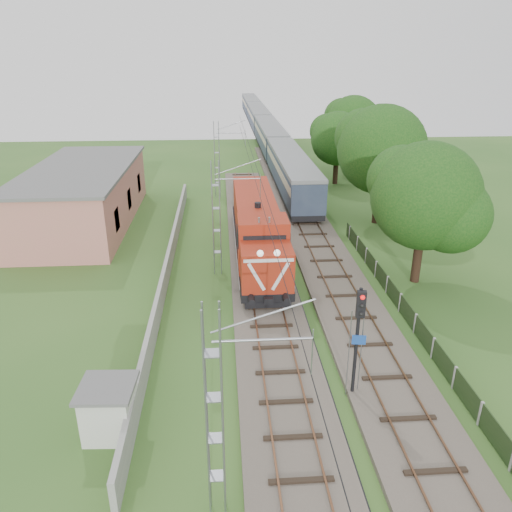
{
  "coord_description": "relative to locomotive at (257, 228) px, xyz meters",
  "views": [
    {
      "loc": [
        -2.58,
        -20.59,
        14.69
      ],
      "look_at": [
        -0.46,
        9.61,
        2.2
      ],
      "focal_mm": 35.0,
      "sensor_mm": 36.0,
      "label": 1
    }
  ],
  "objects": [
    {
      "name": "tree_a",
      "position": [
        10.58,
        -5.08,
        3.57
      ],
      "size": [
        7.36,
        7.01,
        9.54
      ],
      "color": "#321F14",
      "rests_on": "ground"
    },
    {
      "name": "coach_rake",
      "position": [
        5.0,
        54.02,
        0.25
      ],
      "size": [
        3.2,
        95.55,
        3.7
      ],
      "color": "black",
      "rests_on": "ground"
    },
    {
      "name": "tree_c",
      "position": [
        11.0,
        22.21,
        2.85
      ],
      "size": [
        6.47,
        6.16,
        8.39
      ],
      "color": "#321F14",
      "rests_on": "ground"
    },
    {
      "name": "boundary_wall",
      "position": [
        -6.5,
        -2.73,
        -1.63
      ],
      "size": [
        0.25,
        40.0,
        1.5
      ],
      "primitive_type": "cube",
      "color": "#9E9E99",
      "rests_on": "ground"
    },
    {
      "name": "locomotive",
      "position": [
        0.0,
        0.0,
        0.0
      ],
      "size": [
        3.23,
        18.47,
        4.69
      ],
      "color": "black",
      "rests_on": "ground"
    },
    {
      "name": "ground",
      "position": [
        0.0,
        -14.73,
        -2.38
      ],
      "size": [
        140.0,
        140.0,
        0.0
      ],
      "primitive_type": "plane",
      "color": "#2F5921",
      "rests_on": "ground"
    },
    {
      "name": "station_building",
      "position": [
        -15.0,
        9.27,
        0.25
      ],
      "size": [
        8.4,
        20.4,
        5.22
      ],
      "color": "#C16F67",
      "rests_on": "ground"
    },
    {
      "name": "fence",
      "position": [
        8.0,
        -11.73,
        -1.78
      ],
      "size": [
        0.12,
        32.0,
        1.2
      ],
      "color": "black",
      "rests_on": "ground"
    },
    {
      "name": "signal_post",
      "position": [
        3.12,
        -17.06,
        1.4
      ],
      "size": [
        0.61,
        0.47,
        5.51
      ],
      "color": "black",
      "rests_on": "ground"
    },
    {
      "name": "catenary",
      "position": [
        -2.95,
        -2.73,
        1.67
      ],
      "size": [
        3.31,
        70.0,
        8.0
      ],
      "color": "gray",
      "rests_on": "ground"
    },
    {
      "name": "tree_d",
      "position": [
        14.45,
        28.85,
        3.6
      ],
      "size": [
        7.4,
        7.05,
        9.59
      ],
      "color": "#321F14",
      "rests_on": "ground"
    },
    {
      "name": "tree_b",
      "position": [
        11.56,
        7.54,
        4.22
      ],
      "size": [
        8.16,
        7.77,
        10.58
      ],
      "color": "#321F14",
      "rests_on": "ground"
    },
    {
      "name": "track_side",
      "position": [
        5.0,
        5.27,
        -2.2
      ],
      "size": [
        4.2,
        80.0,
        0.45
      ],
      "color": "#6B6054",
      "rests_on": "ground"
    },
    {
      "name": "relay_hut",
      "position": [
        -7.4,
        -18.55,
        -1.22
      ],
      "size": [
        2.35,
        2.35,
        2.3
      ],
      "color": "silver",
      "rests_on": "ground"
    },
    {
      "name": "track_main",
      "position": [
        0.0,
        -7.73,
        -2.2
      ],
      "size": [
        4.2,
        70.0,
        0.45
      ],
      "color": "#6B6054",
      "rests_on": "ground"
    }
  ]
}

